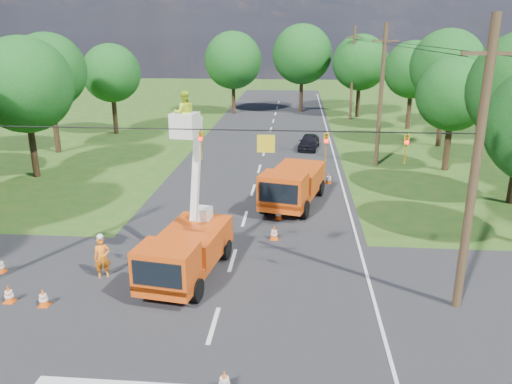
# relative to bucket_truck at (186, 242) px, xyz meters

# --- Properties ---
(ground) EXTENTS (140.00, 140.00, 0.00)m
(ground) POSITION_rel_bucket_truck_xyz_m (1.62, 16.60, -1.56)
(ground) COLOR #245318
(ground) RESTS_ON ground
(road_main) EXTENTS (12.00, 100.00, 0.06)m
(road_main) POSITION_rel_bucket_truck_xyz_m (1.62, 16.60, -1.56)
(road_main) COLOR black
(road_main) RESTS_ON ground
(road_cross) EXTENTS (56.00, 10.00, 0.07)m
(road_cross) POSITION_rel_bucket_truck_xyz_m (1.62, -1.40, -1.56)
(road_cross) COLOR black
(road_cross) RESTS_ON ground
(edge_line) EXTENTS (0.12, 90.00, 0.02)m
(edge_line) POSITION_rel_bucket_truck_xyz_m (7.22, 16.60, -1.56)
(edge_line) COLOR silver
(edge_line) RESTS_ON ground
(bucket_truck) EXTENTS (3.00, 6.03, 7.37)m
(bucket_truck) POSITION_rel_bucket_truck_xyz_m (0.00, 0.00, 0.00)
(bucket_truck) COLOR #C9430E
(bucket_truck) RESTS_ON ground
(second_truck) EXTENTS (3.78, 6.75, 2.39)m
(second_truck) POSITION_rel_bucket_truck_xyz_m (4.08, 9.01, -0.31)
(second_truck) COLOR #C9430E
(second_truck) RESTS_ON ground
(ground_worker) EXTENTS (0.76, 0.66, 1.75)m
(ground_worker) POSITION_rel_bucket_truck_xyz_m (-3.34, -0.30, -0.68)
(ground_worker) COLOR orange
(ground_worker) RESTS_ON ground
(distant_car) EXTENTS (2.04, 3.91, 1.27)m
(distant_car) POSITION_rel_bucket_truck_xyz_m (5.26, 23.31, -0.92)
(distant_car) COLOR black
(distant_car) RESTS_ON ground
(traffic_cone_1) EXTENTS (0.38, 0.38, 0.71)m
(traffic_cone_1) POSITION_rel_bucket_truck_xyz_m (2.46, -6.56, -1.20)
(traffic_cone_1) COLOR #DF500B
(traffic_cone_1) RESTS_ON ground
(traffic_cone_2) EXTENTS (0.38, 0.38, 0.71)m
(traffic_cone_2) POSITION_rel_bucket_truck_xyz_m (3.30, 4.07, -1.20)
(traffic_cone_2) COLOR #DF500B
(traffic_cone_2) RESTS_ON ground
(traffic_cone_3) EXTENTS (0.38, 0.38, 0.71)m
(traffic_cone_3) POSITION_rel_bucket_truck_xyz_m (3.40, 6.74, -1.20)
(traffic_cone_3) COLOR #DF500B
(traffic_cone_3) RESTS_ON ground
(traffic_cone_4) EXTENTS (0.38, 0.38, 0.71)m
(traffic_cone_4) POSITION_rel_bucket_truck_xyz_m (-4.66, -2.64, -1.20)
(traffic_cone_4) COLOR #DF500B
(traffic_cone_4) RESTS_ON ground
(traffic_cone_5) EXTENTS (0.38, 0.38, 0.71)m
(traffic_cone_5) POSITION_rel_bucket_truck_xyz_m (-6.03, -2.50, -1.20)
(traffic_cone_5) COLOR #DF500B
(traffic_cone_5) RESTS_ON ground
(traffic_cone_6) EXTENTS (0.38, 0.38, 0.71)m
(traffic_cone_6) POSITION_rel_bucket_truck_xyz_m (-7.69, -0.27, -1.20)
(traffic_cone_6) COLOR #DF500B
(traffic_cone_6) RESTS_ON ground
(traffic_cone_7) EXTENTS (0.38, 0.38, 0.71)m
(traffic_cone_7) POSITION_rel_bucket_truck_xyz_m (6.37, 13.48, -1.20)
(traffic_cone_7) COLOR #DF500B
(traffic_cone_7) RESTS_ON ground
(pole_right_near) EXTENTS (1.80, 0.30, 10.00)m
(pole_right_near) POSITION_rel_bucket_truck_xyz_m (10.12, -1.40, 3.55)
(pole_right_near) COLOR #4C3823
(pole_right_near) RESTS_ON ground
(pole_right_mid) EXTENTS (1.80, 0.30, 10.00)m
(pole_right_mid) POSITION_rel_bucket_truck_xyz_m (10.12, 18.60, 3.55)
(pole_right_mid) COLOR #4C3823
(pole_right_mid) RESTS_ON ground
(pole_right_far) EXTENTS (1.80, 0.30, 10.00)m
(pole_right_far) POSITION_rel_bucket_truck_xyz_m (10.12, 38.60, 3.55)
(pole_right_far) COLOR #4C3823
(pole_right_far) RESTS_ON ground
(signal_span) EXTENTS (18.00, 0.29, 1.07)m
(signal_span) POSITION_rel_bucket_truck_xyz_m (3.85, -1.40, 4.32)
(signal_span) COLOR black
(signal_span) RESTS_ON ground
(tree_left_d) EXTENTS (6.20, 6.20, 9.24)m
(tree_left_d) POSITION_rel_bucket_truck_xyz_m (-13.38, 13.60, 4.57)
(tree_left_d) COLOR #382616
(tree_left_d) RESTS_ON ground
(tree_left_e) EXTENTS (5.80, 5.80, 9.41)m
(tree_left_e) POSITION_rel_bucket_truck_xyz_m (-15.18, 20.60, 4.94)
(tree_left_e) COLOR #382616
(tree_left_e) RESTS_ON ground
(tree_left_f) EXTENTS (5.40, 5.40, 8.40)m
(tree_left_f) POSITION_rel_bucket_truck_xyz_m (-13.18, 28.60, 4.13)
(tree_left_f) COLOR #382616
(tree_left_f) RESTS_ON ground
(tree_right_c) EXTENTS (5.00, 5.00, 7.83)m
(tree_right_c) POSITION_rel_bucket_truck_xyz_m (14.82, 17.60, 3.76)
(tree_right_c) COLOR #382616
(tree_right_c) RESTS_ON ground
(tree_right_d) EXTENTS (6.00, 6.00, 9.70)m
(tree_right_d) POSITION_rel_bucket_truck_xyz_m (16.42, 25.60, 5.12)
(tree_right_d) COLOR #382616
(tree_right_d) RESTS_ON ground
(tree_right_e) EXTENTS (5.60, 5.60, 8.63)m
(tree_right_e) POSITION_rel_bucket_truck_xyz_m (15.42, 33.60, 4.26)
(tree_right_e) COLOR #382616
(tree_right_e) RESTS_ON ground
(tree_far_a) EXTENTS (6.60, 6.60, 9.50)m
(tree_far_a) POSITION_rel_bucket_truck_xyz_m (-3.38, 41.60, 4.63)
(tree_far_a) COLOR #382616
(tree_far_a) RESTS_ON ground
(tree_far_b) EXTENTS (7.00, 7.00, 10.32)m
(tree_far_b) POSITION_rel_bucket_truck_xyz_m (4.62, 43.60, 5.25)
(tree_far_b) COLOR #382616
(tree_far_b) RESTS_ON ground
(tree_far_c) EXTENTS (6.20, 6.20, 9.18)m
(tree_far_c) POSITION_rel_bucket_truck_xyz_m (11.12, 40.60, 4.51)
(tree_far_c) COLOR #382616
(tree_far_c) RESTS_ON ground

